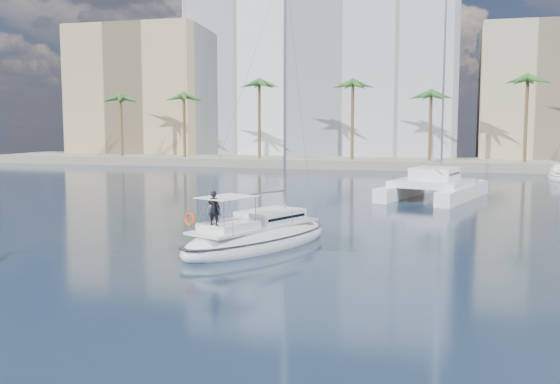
% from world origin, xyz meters
% --- Properties ---
extents(ground, '(160.00, 160.00, 0.00)m').
position_xyz_m(ground, '(0.00, 0.00, 0.00)').
color(ground, black).
rests_on(ground, ground).
extents(quay, '(120.00, 14.00, 1.20)m').
position_xyz_m(quay, '(0.00, 61.00, 0.60)').
color(quay, gray).
rests_on(quay, ground).
extents(building_modern, '(42.00, 16.00, 28.00)m').
position_xyz_m(building_modern, '(-12.00, 73.00, 14.00)').
color(building_modern, white).
rests_on(building_modern, ground).
extents(building_tan_left, '(22.00, 14.00, 22.00)m').
position_xyz_m(building_tan_left, '(-42.00, 69.00, 11.00)').
color(building_tan_left, tan).
rests_on(building_tan_left, ground).
extents(building_beige, '(20.00, 14.00, 20.00)m').
position_xyz_m(building_beige, '(22.00, 70.00, 10.00)').
color(building_beige, '#C1AF8B').
rests_on(building_beige, ground).
extents(palm_left, '(3.60, 3.60, 12.30)m').
position_xyz_m(palm_left, '(-34.00, 57.00, 10.28)').
color(palm_left, brown).
rests_on(palm_left, ground).
extents(palm_centre, '(3.60, 3.60, 12.30)m').
position_xyz_m(palm_centre, '(0.00, 57.00, 10.28)').
color(palm_centre, brown).
rests_on(palm_centre, ground).
extents(main_sloop, '(7.01, 10.46, 14.90)m').
position_xyz_m(main_sloop, '(-0.81, 1.95, 0.49)').
color(main_sloop, white).
rests_on(main_sloop, ground).
extents(catamaran, '(8.99, 13.16, 17.49)m').
position_xyz_m(catamaran, '(6.99, 25.31, 1.15)').
color(catamaran, white).
rests_on(catamaran, ground).
extents(seagull, '(1.12, 0.48, 0.21)m').
position_xyz_m(seagull, '(-1.21, 0.79, 0.81)').
color(seagull, silver).
rests_on(seagull, ground).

